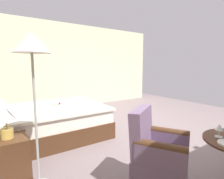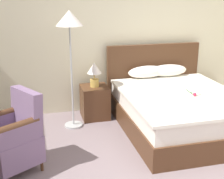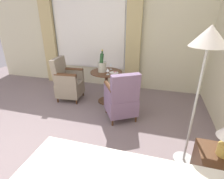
{
  "view_description": "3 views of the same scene",
  "coord_description": "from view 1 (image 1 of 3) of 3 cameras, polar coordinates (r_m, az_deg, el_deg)",
  "views": [
    {
      "loc": [
        -2.76,
        2.64,
        1.41
      ],
      "look_at": [
        -0.8,
        1.33,
        1.11
      ],
      "focal_mm": 28.0,
      "sensor_mm": 36.0,
      "label": 1
    },
    {
      "loc": [
        -1.26,
        -2.2,
        2.06
      ],
      "look_at": [
        -0.47,
        0.89,
        1.03
      ],
      "focal_mm": 50.0,
      "sensor_mm": 36.0,
      "label": 2
    },
    {
      "loc": [
        1.3,
        1.84,
        1.87
      ],
      "look_at": [
        -0.89,
        1.23,
        0.88
      ],
      "focal_mm": 28.0,
      "sensor_mm": 36.0,
      "label": 3
    }
  ],
  "objects": [
    {
      "name": "bed",
      "position": [
        3.78,
        -20.27,
        -9.6
      ],
      "size": [
        1.68,
        2.13,
        1.14
      ],
      "color": "#4E2F1B",
      "rests_on": "ground"
    },
    {
      "name": "nightstand",
      "position": [
        2.68,
        -30.56,
        -18.88
      ],
      "size": [
        0.46,
        0.45,
        0.54
      ],
      "color": "#4E2F1B",
      "rests_on": "ground"
    },
    {
      "name": "floor_lamp_brass",
      "position": [
        2.06,
        -24.67,
        10.11
      ],
      "size": [
        0.39,
        0.39,
        1.77
      ],
      "color": "#AEB1B1",
      "rests_on": "ground"
    },
    {
      "name": "armchair_by_window",
      "position": [
        2.1,
        14.56,
        -20.86
      ],
      "size": [
        0.75,
        0.74,
        0.96
      ],
      "color": "#4E2F1B",
      "rests_on": "ground"
    },
    {
      "name": "ground_plane",
      "position": [
        4.07,
        9.63,
        -13.0
      ],
      "size": [
        7.8,
        7.8,
        0.0
      ],
      "primitive_type": "plane",
      "color": "slate"
    },
    {
      "name": "bedside_lamp",
      "position": [
        2.5,
        -31.36,
        -7.92
      ],
      "size": [
        0.23,
        0.23,
        0.4
      ],
      "color": "gold",
      "rests_on": "nightstand"
    },
    {
      "name": "wine_glass_near_bucket",
      "position": [
        2.05,
        31.63,
        -10.62
      ],
      "size": [
        0.08,
        0.08,
        0.13
      ],
      "color": "white",
      "rests_on": "side_table_round"
    },
    {
      "name": "wall_far_side",
      "position": [
        6.53,
        -9.94,
        7.55
      ],
      "size": [
        0.12,
        5.97,
        2.89
      ],
      "color": "beige",
      "rests_on": "ground"
    }
  ]
}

